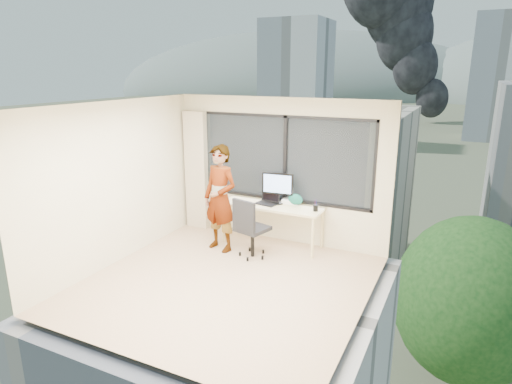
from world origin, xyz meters
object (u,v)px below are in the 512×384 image
Objects in this scene: person at (220,198)px; laptop at (267,197)px; chair at (252,227)px; game_console at (291,201)px; handbag at (295,199)px; monitor at (277,188)px; desk at (272,225)px.

person is 4.72× the size of laptop.
person is (-0.64, 0.05, 0.40)m from chair.
game_console is 1.12× the size of handbag.
chair is 0.90m from monitor.
monitor is 0.25m from laptop.
handbag is at bearing 29.47° from laptop.
monitor is (0.05, 0.11, 0.66)m from desk.
chair reaches higher than handbag.
laptop is at bearing 106.26° from chair.
game_console is at bearing 82.78° from chair.
chair is 0.97m from handbag.
person is 7.02× the size of handbag.
laptop is at bearing 179.71° from desk.
handbag is (0.47, 0.17, -0.02)m from laptop.
chair is 4.00× the size of handbag.
laptop is at bearing -152.64° from game_console.
person is 6.24× the size of game_console.
chair is at bearing 8.58° from person.
laptop is at bearing -164.88° from handbag.
laptop is at bearing 55.86° from person.
desk is 1.08m from person.
chair is at bearing -97.51° from desk.
person is at bearing -144.01° from monitor.
handbag reaches higher than game_console.
chair is (-0.08, -0.62, 0.15)m from desk.
laptop reaches higher than desk.
laptop is 1.49× the size of handbag.
desk is 0.65m from chair.
monitor is at bearing -154.33° from game_console.
desk is 0.51m from laptop.
laptop is (0.62, 0.58, -0.06)m from person.
person is 1.29m from game_console.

